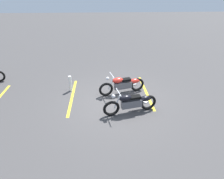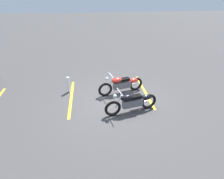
% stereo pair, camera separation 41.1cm
% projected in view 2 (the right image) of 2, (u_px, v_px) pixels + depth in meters
% --- Properties ---
extents(ground_plane, '(60.00, 60.00, 0.00)m').
position_uv_depth(ground_plane, '(118.00, 102.00, 8.30)').
color(ground_plane, '#474444').
extents(motorcycle_bright_foreground, '(2.19, 0.81, 1.04)m').
position_uv_depth(motorcycle_bright_foreground, '(122.00, 84.00, 8.79)').
color(motorcycle_bright_foreground, black).
rests_on(motorcycle_bright_foreground, ground).
extents(motorcycle_dark_foreground, '(2.20, 0.77, 1.04)m').
position_uv_depth(motorcycle_dark_foreground, '(133.00, 102.00, 7.46)').
color(motorcycle_dark_foreground, black).
rests_on(motorcycle_dark_foreground, ground).
extents(bollard_post, '(0.14, 0.14, 0.78)m').
position_uv_depth(bollard_post, '(69.00, 85.00, 8.89)').
color(bollard_post, white).
rests_on(bollard_post, ground).
extents(parking_stripe_near, '(0.16, 3.20, 0.01)m').
position_uv_depth(parking_stripe_near, '(144.00, 91.00, 9.16)').
color(parking_stripe_near, yellow).
rests_on(parking_stripe_near, ground).
extents(parking_stripe_mid, '(0.16, 3.20, 0.01)m').
position_uv_depth(parking_stripe_mid, '(71.00, 98.00, 8.61)').
color(parking_stripe_mid, yellow).
rests_on(parking_stripe_mid, ground).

